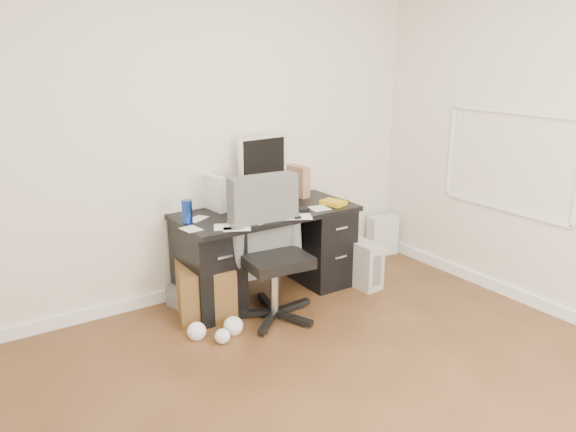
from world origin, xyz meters
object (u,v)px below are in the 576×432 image
object	(u,v)px
desk	(267,250)
keyboard	(283,210)
office_chair	(274,251)
pc_tower	(360,263)
lcd_monitor	(263,169)
wicker_basket	(206,291)

from	to	relation	value
desk	keyboard	world-z (taller)	keyboard
office_chair	pc_tower	size ratio (longest dim) A/B	2.69
desk	lcd_monitor	xyz separation A→B (m)	(0.10, 0.21, 0.65)
desk	office_chair	size ratio (longest dim) A/B	1.35
office_chair	lcd_monitor	bearing A→B (deg)	70.52
keyboard	office_chair	xyz separation A→B (m)	(-0.28, -0.30, -0.21)
pc_tower	lcd_monitor	bearing A→B (deg)	140.80
pc_tower	keyboard	bearing A→B (deg)	163.10
pc_tower	desk	bearing A→B (deg)	156.66
office_chair	wicker_basket	xyz separation A→B (m)	(-0.43, 0.33, -0.34)
keyboard	pc_tower	size ratio (longest dim) A/B	1.02
pc_tower	wicker_basket	xyz separation A→B (m)	(-1.41, 0.21, 0.01)
desk	pc_tower	size ratio (longest dim) A/B	3.65
keyboard	office_chair	size ratio (longest dim) A/B	0.38
wicker_basket	keyboard	bearing A→B (deg)	-2.65
keyboard	lcd_monitor	bearing A→B (deg)	96.15
keyboard	pc_tower	distance (m)	0.91
desk	lcd_monitor	size ratio (longest dim) A/B	2.51
lcd_monitor	office_chair	bearing A→B (deg)	-118.89
desk	keyboard	bearing A→B (deg)	-52.75
desk	wicker_basket	bearing A→B (deg)	-171.84
wicker_basket	office_chair	bearing A→B (deg)	-37.46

